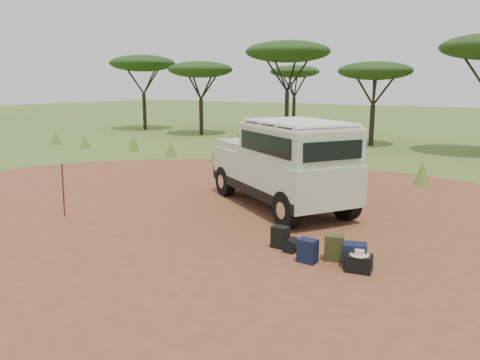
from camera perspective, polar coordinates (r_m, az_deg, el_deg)
The scene contains 13 objects.
ground at distance 11.52m, azimuth -3.15°, elevation -6.28°, with size 140.00×140.00×0.00m, color #4D6523.
dirt_clearing at distance 11.51m, azimuth -3.15°, elevation -6.26°, with size 23.00×23.00×0.01m, color brown.
grass_fringe at distance 18.88m, azimuth 12.93°, elevation 1.78°, with size 36.60×1.60×0.90m.
acacia_treeline at distance 29.22m, azimuth 22.46°, elevation 13.41°, with size 46.70×13.20×6.26m.
safari_vehicle at distance 13.43m, azimuth 5.32°, elevation 1.75°, with size 5.55×4.53×2.58m.
walking_staff at distance 13.20m, azimuth -20.74°, elevation -1.23°, with size 0.04×0.04×1.60m, color brown.
backpack_black at distance 10.36m, azimuth 4.94°, elevation -6.96°, with size 0.36×0.26×0.49m, color black.
backpack_navy at distance 9.61m, azimuth 8.24°, elevation -8.55°, with size 0.37×0.27×0.49m, color #131C3B.
backpack_olive at distance 9.80m, azimuth 11.39°, elevation -8.10°, with size 0.39×0.28×0.54m, color #3C401D.
duffel_navy at distance 9.53m, azimuth 13.83°, elevation -8.94°, with size 0.44×0.33×0.49m, color #131C3B.
hard_case at distance 9.37m, azimuth 14.31°, elevation -9.82°, with size 0.48×0.34×0.34m, color black.
stuff_sack at distance 10.16m, azimuth 6.25°, elevation -7.90°, with size 0.31×0.31×0.31m, color black.
safari_hat at distance 9.30m, azimuth 14.37°, elevation -8.61°, with size 0.37×0.37×0.11m.
Camera 1 is at (6.52, -8.81, 3.54)m, focal length 35.00 mm.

